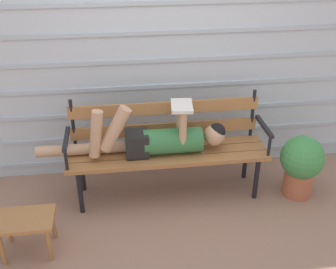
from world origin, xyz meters
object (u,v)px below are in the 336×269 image
at_px(park_bench, 167,143).
at_px(reclining_person, 156,138).
at_px(footstool, 26,224).
at_px(potted_plant, 301,163).

height_order(park_bench, reclining_person, reclining_person).
distance_m(reclining_person, footstool, 1.27).
xyz_separation_m(park_bench, reclining_person, (-0.10, -0.07, 0.10)).
bearing_deg(footstool, potted_plant, 10.34).
bearing_deg(reclining_person, footstool, -151.06).
height_order(park_bench, footstool, park_bench).
bearing_deg(park_bench, potted_plant, -10.56).
relative_size(park_bench, potted_plant, 3.01).
relative_size(footstool, potted_plant, 0.72).
distance_m(reclining_person, potted_plant, 1.34).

